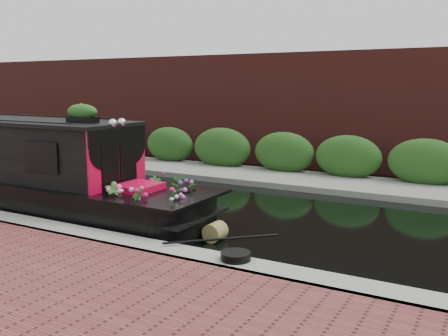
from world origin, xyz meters
The scene contains 7 objects.
ground centered at (0.00, 0.00, 0.00)m, with size 80.00×80.00×0.00m, color black.
near_bank_coping centered at (0.00, -3.30, 0.00)m, with size 40.00×0.60×0.50m, color gray.
far_bank_path centered at (0.00, 4.20, 0.00)m, with size 40.00×2.40×0.34m, color gray.
far_hedge centered at (0.00, 5.10, 0.00)m, with size 40.00×1.10×2.80m, color #234D19.
far_brick_wall centered at (0.00, 7.20, 0.00)m, with size 40.00×1.00×8.00m, color #54201C.
rope_fender centered at (1.70, -1.90, 0.18)m, with size 0.36×0.36×0.38m, color olive.
coiled_mooring_rope centered at (2.83, -3.22, 0.31)m, with size 0.46×0.46×0.12m, color black.
Camera 1 is at (6.23, -9.61, 2.86)m, focal length 40.00 mm.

